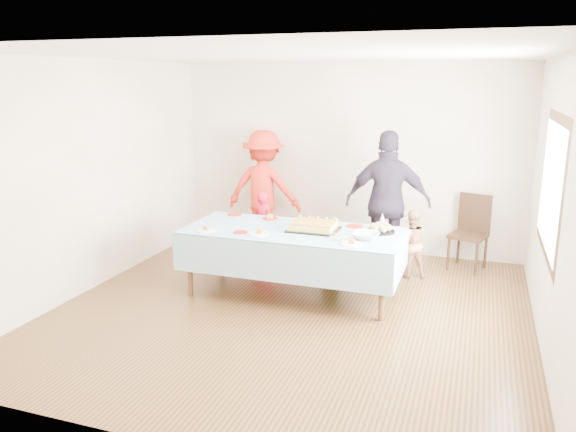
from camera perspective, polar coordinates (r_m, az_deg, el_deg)
name	(u,v)px	position (r m, az deg, el deg)	size (l,w,h in m)	color
ground	(292,310)	(6.25, 0.38, -9.51)	(5.00, 5.00, 0.00)	#432713
room_walls	(297,149)	(5.77, 0.94, 6.81)	(5.04, 5.04, 2.72)	#C1B49D
party_table	(293,235)	(6.46, 0.47, -1.89)	(2.50, 1.10, 0.78)	#50301B
birthday_cake	(314,226)	(6.43, 2.62, -1.05)	(0.57, 0.44, 0.10)	black
rolls_tray	(381,229)	(6.43, 9.38, -1.27)	(0.33, 0.33, 0.10)	black
punch_bowl	(366,236)	(6.14, 7.92, -1.99)	(0.30, 0.30, 0.07)	silver
party_hat	(382,221)	(6.57, 9.55, -0.49)	(0.11, 0.11, 0.19)	white
fork_pile	(342,237)	(6.06, 5.51, -2.15)	(0.24, 0.18, 0.07)	white
plate_red_far_a	(235,214)	(7.20, -5.43, 0.17)	(0.19, 0.19, 0.01)	red
plate_red_far_b	(270,218)	(6.95, -1.85, -0.25)	(0.20, 0.20, 0.01)	red
plate_red_far_c	(312,222)	(6.80, 2.47, -0.59)	(0.20, 0.20, 0.01)	red
plate_red_far_d	(355,226)	(6.64, 6.81, -1.02)	(0.20, 0.20, 0.01)	red
plate_red_near	(240,232)	(6.35, -4.87, -1.65)	(0.16, 0.16, 0.01)	red
plate_white_left	(206,230)	(6.47, -8.31, -1.46)	(0.21, 0.21, 0.01)	white
plate_white_mid	(259,234)	(6.27, -2.92, -1.83)	(0.24, 0.24, 0.01)	white
plate_white_right	(351,244)	(5.92, 6.47, -2.84)	(0.22, 0.22, 0.01)	white
dining_chair	(471,228)	(7.82, 18.10, -1.13)	(0.54, 0.54, 0.99)	black
toddler_left	(264,224)	(7.99, -2.46, -0.78)	(0.34, 0.22, 0.93)	red
toddler_mid	(332,247)	(7.12, 4.54, -3.20)	(0.39, 0.25, 0.79)	#297B42
toddler_right	(411,243)	(7.29, 12.39, -2.73)	(0.43, 0.33, 0.88)	tan
adult_left	(264,189)	(8.37, -2.48, 2.75)	(1.13, 0.65, 1.74)	red
adult_right	(388,203)	(7.32, 10.11, 1.35)	(1.08, 0.45, 1.85)	#2C2533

